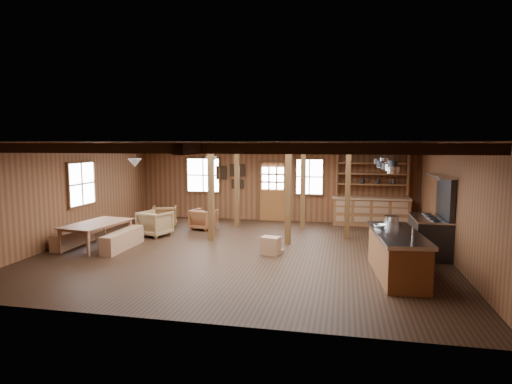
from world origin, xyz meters
TOP-DOWN VIEW (x-y plane):
  - room at (0.00, 0.00)m, footprint 10.04×9.04m
  - ceiling_joists at (0.00, 0.18)m, footprint 9.80×8.82m
  - timber_posts at (0.52, 2.08)m, footprint 3.95×2.35m
  - back_door at (0.00, 4.45)m, footprint 1.02×0.08m
  - window_back_left at (-2.60, 4.46)m, footprint 1.32×0.06m
  - window_back_right at (1.30, 4.46)m, footprint 1.02×0.06m
  - window_left at (-4.96, 0.50)m, footprint 0.14×1.24m
  - notice_boards at (-1.50, 4.46)m, footprint 1.08×0.03m
  - back_counter at (3.40, 4.20)m, footprint 2.55×0.60m
  - pendant_lamps at (-2.25, 1.00)m, footprint 1.86×2.36m
  - pot_rack at (3.48, 0.29)m, footprint 0.40×3.00m
  - kitchen_island at (3.60, -1.45)m, footprint 1.10×2.57m
  - step_stool at (0.73, -0.22)m, footprint 0.57×0.46m
  - commercial_range at (4.65, 0.51)m, footprint 0.83×1.62m
  - dining_table at (-3.90, -0.44)m, footprint 1.29×2.01m
  - bench_wall at (-4.65, -0.44)m, footprint 0.30×1.58m
  - bench_aisle at (-3.19, -0.44)m, footprint 0.33×1.74m
  - armchair_a at (-3.32, 2.55)m, footprint 0.97×0.98m
  - armchair_b at (-1.94, 2.46)m, footprint 0.86×0.88m
  - armchair_c at (-3.03, 1.20)m, footprint 1.02×1.03m
  - counter_pot at (3.56, -0.55)m, footprint 0.32×0.32m
  - bowl at (3.27, -1.00)m, footprint 0.35×0.35m

SIDE VIEW (x-z plane):
  - bench_wall at x=-4.65m, z-range 0.00..0.43m
  - step_stool at x=0.73m, z-range 0.00..0.45m
  - bench_aisle at x=-3.19m, z-range 0.00..0.48m
  - armchair_b at x=-1.94m, z-range 0.00..0.66m
  - dining_table at x=-3.90m, z-range 0.00..0.67m
  - armchair_a at x=-3.32m, z-range 0.00..0.71m
  - armchair_c at x=-3.03m, z-range 0.00..0.75m
  - kitchen_island at x=3.60m, z-range -0.12..1.08m
  - back_counter at x=3.40m, z-range -0.62..1.83m
  - commercial_range at x=4.65m, z-range -0.36..1.64m
  - back_door at x=0.00m, z-range -0.19..1.96m
  - bowl at x=3.27m, z-range 0.94..1.01m
  - counter_pot at x=3.56m, z-range 0.94..1.13m
  - room at x=0.00m, z-range -0.02..2.82m
  - timber_posts at x=0.52m, z-range 0.00..2.80m
  - window_back_left at x=-2.60m, z-range 0.94..2.26m
  - window_back_right at x=1.30m, z-range 0.94..2.26m
  - window_left at x=-4.96m, z-range 0.94..2.26m
  - notice_boards at x=-1.50m, z-range 1.19..2.09m
  - pendant_lamps at x=-2.25m, z-range 1.92..2.58m
  - pot_rack at x=3.48m, z-range 2.05..2.48m
  - ceiling_joists at x=0.00m, z-range 2.59..2.77m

